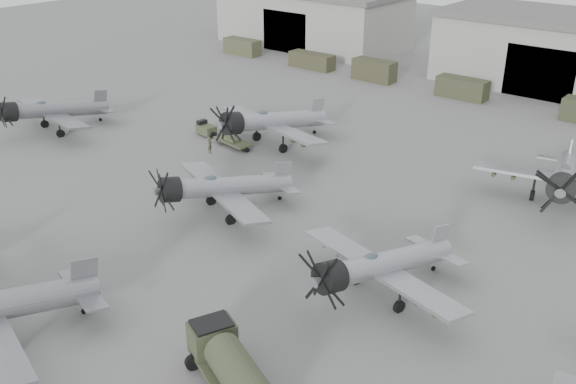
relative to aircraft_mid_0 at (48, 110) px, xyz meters
The scene contains 15 objects.
ground 35.66m from the aircraft_mid_0, 21.11° to the right, with size 220.00×220.00×0.00m, color slate.
hangar_left 49.42m from the aircraft_mid_0, 95.58° to the left, with size 29.00×14.80×8.70m.
hangar_center 59.34m from the aircraft_mid_0, 55.96° to the left, with size 29.00×14.80×8.70m.
support_truck_0 38.21m from the aircraft_mid_0, 103.17° to the left, with size 5.81×2.20×2.27m, color #46482F.
support_truck_1 37.45m from the aircraft_mid_0, 83.42° to the left, with size 6.53×2.20×2.06m, color #3C3C27.
support_truck_2 39.84m from the aircraft_mid_0, 68.99° to the left, with size 5.57×2.20×2.63m, color #3B3B26.
support_truck_3 45.59m from the aircraft_mid_0, 54.68° to the left, with size 5.92×2.20×2.34m, color #393C27.
aircraft_mid_0 is the anchor object (origin of this frame).
aircraft_mid_1 25.90m from the aircraft_mid_0, ahead, with size 11.96×10.81×4.85m.
aircraft_mid_2 40.89m from the aircraft_mid_0, ahead, with size 12.08×10.87×4.80m.
aircraft_far_0 22.21m from the aircraft_mid_0, 29.23° to the left, with size 13.70×12.33×5.44m.
aircraft_far_1 47.51m from the aircraft_mid_0, 19.12° to the left, with size 13.41×12.07×5.33m.
fuel_tanker 42.44m from the aircraft_mid_0, 20.75° to the right, with size 7.09×4.69×2.61m.
tug_trailer 16.92m from the aircraft_mid_0, 32.68° to the left, with size 7.29×2.27×1.45m.
ground_crew 17.50m from the aircraft_mid_0, 20.88° to the left, with size 0.56×0.37×1.53m, color #434A30.
Camera 1 is at (23.71, -18.96, 21.78)m, focal length 40.00 mm.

